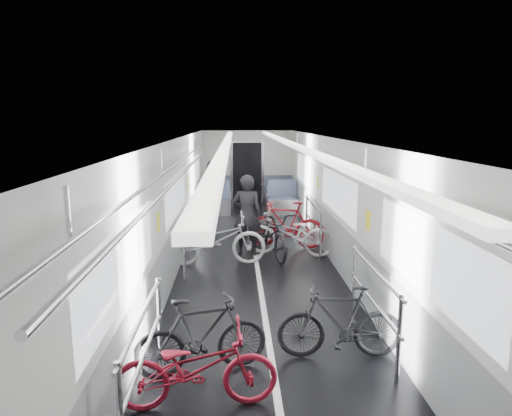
{
  "coord_description": "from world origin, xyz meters",
  "views": [
    {
      "loc": [
        -0.4,
        -8.2,
        2.74
      ],
      "look_at": [
        0.0,
        0.56,
        1.04
      ],
      "focal_mm": 32.0,
      "sensor_mm": 36.0,
      "label": 1
    }
  ],
  "objects": [
    {
      "name": "bike_aisle",
      "position": [
        0.33,
        0.79,
        0.48
      ],
      "size": [
        1.03,
        1.91,
        0.95
      ],
      "primitive_type": "imported",
      "rotation": [
        0.0,
        0.0,
        0.23
      ],
      "color": "black",
      "rests_on": "floor"
    },
    {
      "name": "bike_left_near",
      "position": [
        -0.79,
        -4.19,
        0.41
      ],
      "size": [
        1.6,
        0.65,
        0.82
      ],
      "primitive_type": "imported",
      "rotation": [
        0.0,
        0.0,
        1.64
      ],
      "color": "maroon",
      "rests_on": "floor"
    },
    {
      "name": "person_standing",
      "position": [
        -0.17,
        0.89,
        0.83
      ],
      "size": [
        0.66,
        0.48,
        1.67
      ],
      "primitive_type": "imported",
      "rotation": [
        0.0,
        0.0,
        3.0
      ],
      "color": "black",
      "rests_on": "floor"
    },
    {
      "name": "bike_left_far",
      "position": [
        -0.78,
        0.26,
        0.5
      ],
      "size": [
        1.93,
        0.77,
        1.0
      ],
      "primitive_type": "imported",
      "rotation": [
        0.0,
        0.0,
        1.63
      ],
      "color": "silver",
      "rests_on": "floor"
    },
    {
      "name": "car_shell",
      "position": [
        0.0,
        1.78,
        1.13
      ],
      "size": [
        3.02,
        14.01,
        2.41
      ],
      "color": "black",
      "rests_on": "ground"
    },
    {
      "name": "bike_left_mid",
      "position": [
        -0.78,
        -3.59,
        0.44
      ],
      "size": [
        1.53,
        0.77,
        0.88
      ],
      "primitive_type": "imported",
      "rotation": [
        0.0,
        0.0,
        1.83
      ],
      "color": "black",
      "rests_on": "floor"
    },
    {
      "name": "person_seated",
      "position": [
        -1.1,
        5.11,
        0.79
      ],
      "size": [
        0.88,
        0.75,
        1.57
      ],
      "primitive_type": "imported",
      "rotation": [
        0.0,
        0.0,
        2.91
      ],
      "color": "#29262C",
      "rests_on": "floor"
    },
    {
      "name": "bike_right_near",
      "position": [
        0.8,
        -3.32,
        0.44
      ],
      "size": [
        1.48,
        0.46,
        0.88
      ],
      "primitive_type": "imported",
      "rotation": [
        0.0,
        0.0,
        -1.6
      ],
      "color": "black",
      "rests_on": "floor"
    },
    {
      "name": "bike_right_mid",
      "position": [
        0.7,
        0.8,
        0.46
      ],
      "size": [
        1.86,
        1.06,
        0.92
      ],
      "primitive_type": "imported",
      "rotation": [
        0.0,
        0.0,
        -1.84
      ],
      "color": "silver",
      "rests_on": "floor"
    },
    {
      "name": "bike_right_far",
      "position": [
        0.69,
        1.4,
        0.51
      ],
      "size": [
        1.78,
        0.93,
        1.03
      ],
      "primitive_type": "imported",
      "rotation": [
        0.0,
        0.0,
        -1.85
      ],
      "color": "maroon",
      "rests_on": "floor"
    }
  ]
}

